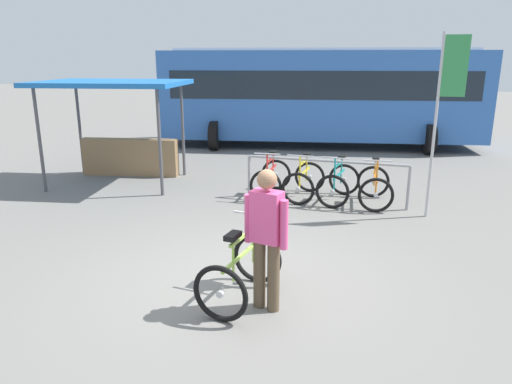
{
  "coord_description": "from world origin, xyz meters",
  "views": [
    {
      "loc": [
        1.67,
        -5.37,
        2.77
      ],
      "look_at": [
        0.12,
        0.68,
        1.0
      ],
      "focal_mm": 33.14,
      "sensor_mm": 36.0,
      "label": 1
    }
  ],
  "objects_px": {
    "person_with_featured_bike": "(267,234)",
    "banner_flag": "(447,92)",
    "market_stall": "(121,120)",
    "racked_bike_orange": "(375,186)",
    "racked_bike_yellow": "(304,181)",
    "featured_bicycle": "(245,258)",
    "racked_bike_teal": "(339,183)",
    "bus_distant": "(320,92)",
    "racked_bike_red": "(271,178)"
  },
  "relations": [
    {
      "from": "racked_bike_teal",
      "to": "featured_bicycle",
      "type": "distance_m",
      "value": 4.32
    },
    {
      "from": "bus_distant",
      "to": "market_stall",
      "type": "bearing_deg",
      "value": -124.06
    },
    {
      "from": "market_stall",
      "to": "banner_flag",
      "type": "height_order",
      "value": "banner_flag"
    },
    {
      "from": "featured_bicycle",
      "to": "banner_flag",
      "type": "height_order",
      "value": "banner_flag"
    },
    {
      "from": "racked_bike_teal",
      "to": "bus_distant",
      "type": "bearing_deg",
      "value": 100.63
    },
    {
      "from": "person_with_featured_bike",
      "to": "banner_flag",
      "type": "distance_m",
      "value": 4.68
    },
    {
      "from": "racked_bike_teal",
      "to": "racked_bike_orange",
      "type": "bearing_deg",
      "value": -3.03
    },
    {
      "from": "racked_bike_orange",
      "to": "person_with_featured_bike",
      "type": "relative_size",
      "value": 0.69
    },
    {
      "from": "racked_bike_teal",
      "to": "featured_bicycle",
      "type": "relative_size",
      "value": 0.94
    },
    {
      "from": "bus_distant",
      "to": "market_stall",
      "type": "height_order",
      "value": "bus_distant"
    },
    {
      "from": "market_stall",
      "to": "racked_bike_yellow",
      "type": "bearing_deg",
      "value": -6.95
    },
    {
      "from": "racked_bike_orange",
      "to": "market_stall",
      "type": "xyz_separation_m",
      "value": [
        -5.77,
        0.61,
        1.03
      ]
    },
    {
      "from": "racked_bike_yellow",
      "to": "banner_flag",
      "type": "relative_size",
      "value": 0.36
    },
    {
      "from": "racked_bike_yellow",
      "to": "bus_distant",
      "type": "relative_size",
      "value": 0.11
    },
    {
      "from": "featured_bicycle",
      "to": "market_stall",
      "type": "bearing_deg",
      "value": 131.84
    },
    {
      "from": "racked_bike_red",
      "to": "racked_bike_teal",
      "type": "bearing_deg",
      "value": -3.03
    },
    {
      "from": "racked_bike_yellow",
      "to": "racked_bike_teal",
      "type": "distance_m",
      "value": 0.7
    },
    {
      "from": "banner_flag",
      "to": "racked_bike_red",
      "type": "bearing_deg",
      "value": 168.57
    },
    {
      "from": "featured_bicycle",
      "to": "banner_flag",
      "type": "bearing_deg",
      "value": 55.61
    },
    {
      "from": "racked_bike_yellow",
      "to": "bus_distant",
      "type": "xyz_separation_m",
      "value": [
        -0.49,
        6.28,
        1.37
      ]
    },
    {
      "from": "racked_bike_yellow",
      "to": "featured_bicycle",
      "type": "xyz_separation_m",
      "value": [
        -0.06,
        -4.29,
        0.12
      ]
    },
    {
      "from": "featured_bicycle",
      "to": "banner_flag",
      "type": "relative_size",
      "value": 0.39
    },
    {
      "from": "banner_flag",
      "to": "racked_bike_orange",
      "type": "bearing_deg",
      "value": 153.66
    },
    {
      "from": "featured_bicycle",
      "to": "bus_distant",
      "type": "bearing_deg",
      "value": 92.34
    },
    {
      "from": "featured_bicycle",
      "to": "person_with_featured_bike",
      "type": "xyz_separation_m",
      "value": [
        0.32,
        -0.23,
        0.42
      ]
    },
    {
      "from": "bus_distant",
      "to": "racked_bike_yellow",
      "type": "bearing_deg",
      "value": -85.57
    },
    {
      "from": "person_with_featured_bike",
      "to": "banner_flag",
      "type": "relative_size",
      "value": 0.51
    },
    {
      "from": "market_stall",
      "to": "racked_bike_orange",
      "type": "bearing_deg",
      "value": -6.0
    },
    {
      "from": "racked_bike_orange",
      "to": "featured_bicycle",
      "type": "relative_size",
      "value": 0.91
    },
    {
      "from": "person_with_featured_bike",
      "to": "bus_distant",
      "type": "height_order",
      "value": "bus_distant"
    },
    {
      "from": "featured_bicycle",
      "to": "bus_distant",
      "type": "distance_m",
      "value": 10.65
    },
    {
      "from": "person_with_featured_bike",
      "to": "racked_bike_orange",
      "type": "bearing_deg",
      "value": 75.67
    },
    {
      "from": "racked_bike_red",
      "to": "person_with_featured_bike",
      "type": "height_order",
      "value": "person_with_featured_bike"
    },
    {
      "from": "racked_bike_orange",
      "to": "market_stall",
      "type": "relative_size",
      "value": 0.34
    },
    {
      "from": "bus_distant",
      "to": "market_stall",
      "type": "distance_m",
      "value": 6.94
    },
    {
      "from": "racked_bike_red",
      "to": "market_stall",
      "type": "xyz_separation_m",
      "value": [
        -3.67,
        0.5,
        1.03
      ]
    },
    {
      "from": "bus_distant",
      "to": "racked_bike_teal",
      "type": "bearing_deg",
      "value": -79.37
    },
    {
      "from": "racked_bike_teal",
      "to": "featured_bicycle",
      "type": "bearing_deg",
      "value": -100.06
    },
    {
      "from": "market_stall",
      "to": "bus_distant",
      "type": "bearing_deg",
      "value": 55.94
    },
    {
      "from": "featured_bicycle",
      "to": "bus_distant",
      "type": "relative_size",
      "value": 0.12
    },
    {
      "from": "market_stall",
      "to": "racked_bike_teal",
      "type": "bearing_deg",
      "value": -6.41
    },
    {
      "from": "person_with_featured_bike",
      "to": "racked_bike_yellow",
      "type": "bearing_deg",
      "value": 93.34
    },
    {
      "from": "racked_bike_teal",
      "to": "person_with_featured_bike",
      "type": "xyz_separation_m",
      "value": [
        -0.44,
        -4.48,
        0.54
      ]
    },
    {
      "from": "racked_bike_teal",
      "to": "banner_flag",
      "type": "bearing_deg",
      "value": -17.75
    },
    {
      "from": "racked_bike_yellow",
      "to": "racked_bike_orange",
      "type": "xyz_separation_m",
      "value": [
        1.4,
        -0.07,
        -0.0
      ]
    },
    {
      "from": "featured_bicycle",
      "to": "person_with_featured_bike",
      "type": "relative_size",
      "value": 0.76
    },
    {
      "from": "person_with_featured_bike",
      "to": "market_stall",
      "type": "bearing_deg",
      "value": 132.56
    },
    {
      "from": "featured_bicycle",
      "to": "racked_bike_orange",
      "type": "bearing_deg",
      "value": 70.97
    },
    {
      "from": "person_with_featured_bike",
      "to": "bus_distant",
      "type": "relative_size",
      "value": 0.16
    },
    {
      "from": "bus_distant",
      "to": "banner_flag",
      "type": "relative_size",
      "value": 3.2
    }
  ]
}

